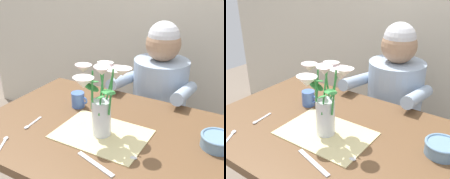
% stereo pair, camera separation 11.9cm
% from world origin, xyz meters
% --- Properties ---
extents(dining_table, '(1.20, 0.80, 0.74)m').
position_xyz_m(dining_table, '(0.00, 0.00, 0.64)').
color(dining_table, brown).
rests_on(dining_table, ground_plane).
extents(seated_person, '(0.45, 0.47, 1.14)m').
position_xyz_m(seated_person, '(0.03, 0.62, 0.56)').
color(seated_person, '#4C4C56').
rests_on(seated_person, ground_plane).
extents(striped_placemat, '(0.40, 0.28, 0.00)m').
position_xyz_m(striped_placemat, '(0.00, -0.04, 0.74)').
color(striped_placemat, beige).
rests_on(striped_placemat, dining_table).
extents(flower_vase, '(0.30, 0.23, 0.34)m').
position_xyz_m(flower_vase, '(-0.00, -0.04, 0.94)').
color(flower_vase, silver).
rests_on(flower_vase, dining_table).
extents(ceramic_bowl, '(0.14, 0.14, 0.06)m').
position_xyz_m(ceramic_bowl, '(0.46, 0.11, 0.77)').
color(ceramic_bowl, '#6689A8').
rests_on(ceramic_bowl, dining_table).
extents(dinner_knife, '(0.19, 0.07, 0.00)m').
position_xyz_m(dinner_knife, '(0.08, -0.23, 0.74)').
color(dinner_knife, silver).
rests_on(dinner_knife, dining_table).
extents(tea_cup, '(0.09, 0.07, 0.08)m').
position_xyz_m(tea_cup, '(-0.24, 0.12, 0.78)').
color(tea_cup, '#476BB7').
rests_on(tea_cup, dining_table).
extents(spoon_0, '(0.07, 0.11, 0.01)m').
position_xyz_m(spoon_0, '(-0.33, -0.30, 0.74)').
color(spoon_0, silver).
rests_on(spoon_0, dining_table).
extents(spoon_1, '(0.12, 0.06, 0.01)m').
position_xyz_m(spoon_1, '(0.17, -0.14, 0.74)').
color(spoon_1, silver).
rests_on(spoon_1, dining_table).
extents(spoon_2, '(0.07, 0.11, 0.01)m').
position_xyz_m(spoon_2, '(-0.15, 0.01, 0.74)').
color(spoon_2, silver).
rests_on(spoon_2, dining_table).
extents(spoon_3, '(0.03, 0.12, 0.01)m').
position_xyz_m(spoon_3, '(-0.33, -0.14, 0.74)').
color(spoon_3, silver).
rests_on(spoon_3, dining_table).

